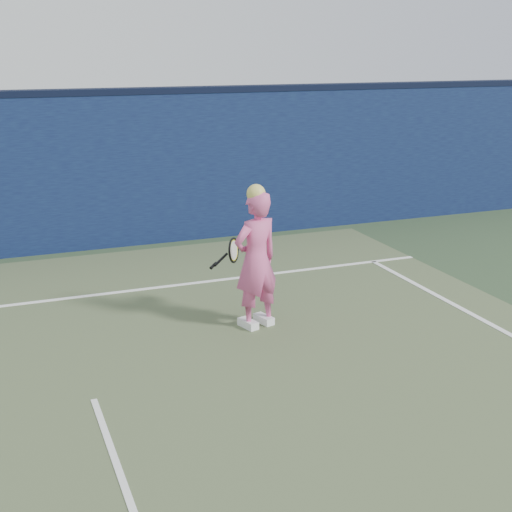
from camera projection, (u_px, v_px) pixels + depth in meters
name	position (u px, v px, depth m)	size (l,w,h in m)	color
ground	(113.00, 454.00, 5.92)	(80.00, 80.00, 0.00)	#2B3C25
backstop_wall	(35.00, 177.00, 11.37)	(24.00, 0.40, 2.50)	#0C1337
wall_cap	(27.00, 93.00, 11.01)	(24.00, 0.42, 0.10)	black
player	(256.00, 260.00, 8.40)	(0.69, 0.55, 1.74)	#D6538F
racket	(232.00, 252.00, 8.77)	(0.51, 0.39, 0.32)	black
court_lines	(120.00, 474.00, 5.62)	(11.00, 12.04, 0.01)	white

